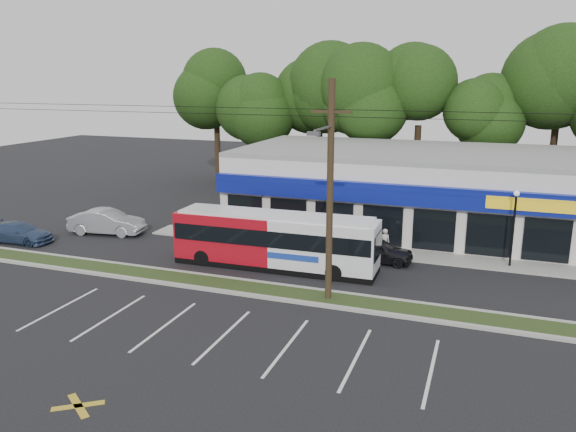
% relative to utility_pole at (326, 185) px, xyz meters
% --- Properties ---
extents(ground, '(120.00, 120.00, 0.00)m').
position_rel_utility_pole_xyz_m(ground, '(-2.83, -0.93, -5.41)').
color(ground, black).
rests_on(ground, ground).
extents(grass_strip, '(40.00, 1.60, 0.12)m').
position_rel_utility_pole_xyz_m(grass_strip, '(-2.83, 0.07, -5.35)').
color(grass_strip, '#233214').
rests_on(grass_strip, ground).
extents(curb_south, '(40.00, 0.25, 0.14)m').
position_rel_utility_pole_xyz_m(curb_south, '(-2.83, -0.78, -5.34)').
color(curb_south, '#9E9E93').
rests_on(curb_south, ground).
extents(curb_north, '(40.00, 0.25, 0.14)m').
position_rel_utility_pole_xyz_m(curb_north, '(-2.83, 0.92, -5.34)').
color(curb_north, '#9E9E93').
rests_on(curb_north, ground).
extents(sidewalk, '(32.00, 2.20, 0.10)m').
position_rel_utility_pole_xyz_m(sidewalk, '(2.17, 8.07, -5.36)').
color(sidewalk, '#9E9E93').
rests_on(sidewalk, ground).
extents(strip_mall, '(25.00, 12.55, 5.30)m').
position_rel_utility_pole_xyz_m(strip_mall, '(2.67, 14.99, -2.76)').
color(strip_mall, silver).
rests_on(strip_mall, ground).
extents(utility_pole, '(50.00, 2.77, 10.00)m').
position_rel_utility_pole_xyz_m(utility_pole, '(0.00, 0.00, 0.00)').
color(utility_pole, black).
rests_on(utility_pole, ground).
extents(lamp_post, '(0.30, 0.30, 4.25)m').
position_rel_utility_pole_xyz_m(lamp_post, '(8.17, 7.87, -2.74)').
color(lamp_post, black).
rests_on(lamp_post, ground).
extents(tree_line, '(46.76, 6.76, 11.83)m').
position_rel_utility_pole_xyz_m(tree_line, '(1.17, 25.07, 3.00)').
color(tree_line, black).
rests_on(tree_line, ground).
extents(metrobus, '(11.15, 2.59, 2.99)m').
position_rel_utility_pole_xyz_m(metrobus, '(-3.81, 3.57, -3.83)').
color(metrobus, '#A70C19').
rests_on(metrobus, ground).
extents(car_dark, '(4.03, 1.65, 1.37)m').
position_rel_utility_pole_xyz_m(car_dark, '(1.17, 6.35, -4.73)').
color(car_dark, black).
rests_on(car_dark, ground).
extents(car_silver, '(5.10, 2.44, 1.61)m').
position_rel_utility_pole_xyz_m(car_silver, '(-16.64, 6.06, -4.61)').
color(car_silver, '#929599').
rests_on(car_silver, ground).
extents(car_blue, '(4.41, 1.98, 1.26)m').
position_rel_utility_pole_xyz_m(car_blue, '(-20.57, 2.57, -4.79)').
color(car_blue, navy).
rests_on(car_blue, ground).
extents(pedestrian_a, '(0.70, 0.56, 1.66)m').
position_rel_utility_pole_xyz_m(pedestrian_a, '(1.40, 7.45, -4.58)').
color(pedestrian_a, beige).
rests_on(pedestrian_a, ground).
extents(pedestrian_b, '(0.77, 0.61, 1.52)m').
position_rel_utility_pole_xyz_m(pedestrian_b, '(0.36, 7.51, -4.65)').
color(pedestrian_b, beige).
rests_on(pedestrian_b, ground).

